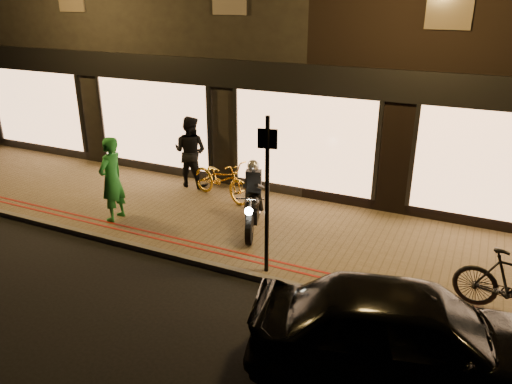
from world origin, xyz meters
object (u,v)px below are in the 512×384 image
motorcycle (253,204)px  person_green (112,179)px  parked_car (411,335)px  bicycle_gold (221,179)px  sign_post (267,189)px

motorcycle → person_green: 3.28m
person_green → parked_car: person_green is taller
motorcycle → person_green: size_ratio=0.95×
bicycle_gold → parked_car: 7.03m
person_green → parked_car: bearing=69.8°
parked_car → sign_post: bearing=46.1°
bicycle_gold → parked_car: bearing=-111.5°
sign_post → person_green: 4.26m
sign_post → bicycle_gold: (-2.53, 2.81, -1.15)m
person_green → bicycle_gold: bearing=141.2°
sign_post → parked_car: (2.89, -1.67, -1.05)m
motorcycle → person_green: bearing=176.1°
sign_post → parked_car: 3.50m
parked_car → bicycle_gold: bearing=36.6°
person_green → motorcycle: bearing=103.7°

